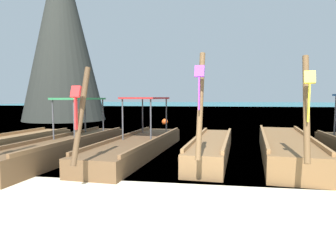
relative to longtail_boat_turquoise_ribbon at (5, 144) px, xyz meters
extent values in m
plane|color=beige|center=(5.89, -4.99, -0.25)|extent=(120.00, 120.00, 0.00)
plane|color=#147A89|center=(5.89, 57.14, -0.24)|extent=(120.00, 120.00, 0.00)
cube|color=brown|center=(0.00, 0.03, -0.02)|extent=(1.68, 6.28, 0.46)
cube|color=#9F7246|center=(0.56, -0.02, 0.26)|extent=(0.53, 5.70, 0.10)
cube|color=brown|center=(2.68, -0.67, 0.05)|extent=(1.54, 6.46, 0.59)
cube|color=brown|center=(2.21, -0.63, 0.39)|extent=(0.55, 5.87, 0.10)
cube|color=brown|center=(3.16, -0.71, 0.39)|extent=(0.55, 5.87, 0.10)
cylinder|color=#4C4C51|center=(2.31, -0.80, 0.95)|extent=(0.05, 0.05, 1.22)
cylinder|color=#4C4C51|center=(3.03, -0.86, 0.95)|extent=(0.05, 0.05, 1.22)
cylinder|color=#4C4C51|center=(2.47, 1.11, 0.95)|extent=(0.05, 0.05, 1.22)
cylinder|color=#4C4C51|center=(3.18, 1.05, 0.95)|extent=(0.05, 0.05, 1.22)
cube|color=#2D844C|center=(2.75, 0.13, 1.59)|extent=(1.04, 2.18, 0.06)
cube|color=brown|center=(4.71, 0.29, 0.00)|extent=(1.90, 6.91, 0.49)
cube|color=brown|center=(4.06, 0.34, 0.30)|extent=(0.56, 6.27, 0.10)
cube|color=brown|center=(5.36, 0.24, 0.30)|extent=(0.56, 6.27, 0.10)
cylinder|color=brown|center=(4.43, -3.32, 1.26)|extent=(0.18, 0.82, 2.07)
cube|color=red|center=(4.42, -3.48, 1.75)|extent=(0.21, 0.15, 0.25)
cube|color=red|center=(4.42, -3.50, 1.30)|extent=(0.04, 0.08, 0.66)
cylinder|color=#4C4C51|center=(4.22, 0.15, 0.91)|extent=(0.05, 0.05, 1.33)
cylinder|color=#4C4C51|center=(5.18, 0.08, 0.91)|extent=(0.05, 0.05, 1.33)
cylinder|color=#4C4C51|center=(4.38, 2.19, 0.91)|extent=(0.05, 0.05, 1.33)
cylinder|color=#4C4C51|center=(5.34, 2.12, 0.91)|extent=(0.05, 0.05, 1.33)
cube|color=#AD2323|center=(4.78, 1.14, 1.61)|extent=(1.34, 2.33, 0.06)
cube|color=brown|center=(7.13, 0.14, 0.04)|extent=(1.43, 5.60, 0.57)
cube|color=#9F7246|center=(6.66, 0.18, 0.38)|extent=(0.46, 5.09, 0.10)
cube|color=#9F7246|center=(7.59, 0.11, 0.38)|extent=(0.46, 5.09, 0.10)
cylinder|color=brown|center=(6.91, -2.77, 1.46)|extent=(0.17, 0.72, 2.31)
cube|color=purple|center=(6.89, -2.95, 2.17)|extent=(0.21, 0.13, 0.25)
cube|color=purple|center=(6.89, -2.97, 1.71)|extent=(0.04, 0.08, 0.68)
cube|color=brown|center=(9.39, 0.46, 0.07)|extent=(2.11, 6.66, 0.64)
cube|color=#996C3F|center=(8.74, 0.54, 0.44)|extent=(0.77, 5.99, 0.10)
cube|color=#996C3F|center=(10.03, 0.39, 0.44)|extent=(0.77, 5.99, 0.10)
cylinder|color=brown|center=(8.99, -3.01, 1.43)|extent=(0.22, 0.86, 2.12)
cube|color=yellow|center=(8.96, -3.21, 2.01)|extent=(0.21, 0.16, 0.25)
cube|color=yellow|center=(8.96, -3.23, 1.53)|extent=(0.04, 0.08, 0.72)
cylinder|color=#4C4C51|center=(11.08, 1.26, 1.00)|extent=(0.05, 0.05, 1.35)
cone|color=#2D302B|center=(-5.23, 13.81, 7.01)|extent=(6.64, 6.64, 14.51)
cone|color=#32352F|center=(-7.59, 14.47, 1.97)|extent=(2.68, 2.68, 4.43)
sphere|color=red|center=(10.91, 5.03, -0.03)|extent=(0.43, 0.43, 0.43)
sphere|color=#EA5119|center=(3.76, 10.80, -0.03)|extent=(0.43, 0.43, 0.43)
camera|label=1|loc=(7.25, -9.18, 1.63)|focal=31.77mm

